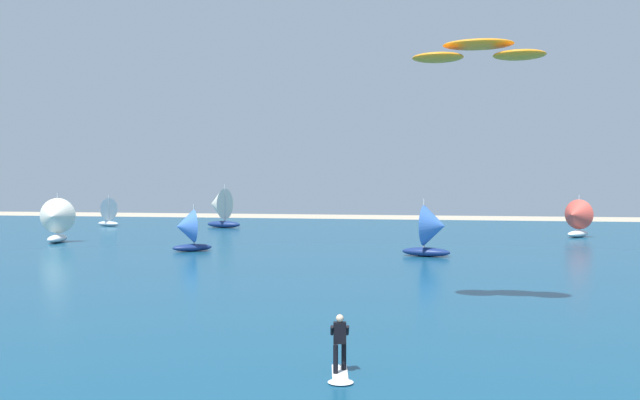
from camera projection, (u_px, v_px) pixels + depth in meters
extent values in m
cube|color=navy|center=(386.00, 252.00, 50.62)|extent=(160.00, 90.00, 0.10)
cube|color=white|center=(340.00, 372.00, 18.33)|extent=(0.68, 1.46, 0.05)
cylinder|color=black|center=(336.00, 359.00, 18.14)|extent=(0.14, 0.14, 0.80)
cylinder|color=black|center=(344.00, 356.00, 18.50)|extent=(0.14, 0.14, 0.80)
cube|color=black|center=(340.00, 333.00, 18.30)|extent=(0.39, 0.28, 0.60)
sphere|color=beige|center=(340.00, 318.00, 18.29)|extent=(0.22, 0.22, 0.22)
cylinder|color=black|center=(332.00, 330.00, 18.38)|extent=(0.18, 0.51, 0.39)
cylinder|color=black|center=(347.00, 330.00, 18.38)|extent=(0.18, 0.51, 0.39)
ellipsoid|color=white|center=(341.00, 382.00, 17.38)|extent=(0.79, 0.71, 0.08)
ellipsoid|color=orange|center=(478.00, 45.00, 26.88)|extent=(2.93, 1.78, 0.34)
ellipsoid|color=orange|center=(438.00, 58.00, 27.17)|extent=(2.16, 1.77, 0.34)
ellipsoid|color=orange|center=(519.00, 55.00, 26.61)|extent=(2.16, 1.77, 0.34)
ellipsoid|color=silver|center=(108.00, 224.00, 80.59)|extent=(3.50, 2.14, 0.62)
cylinder|color=silver|center=(109.00, 208.00, 80.46)|extent=(0.10, 0.10, 3.31)
cone|color=white|center=(105.00, 209.00, 80.82)|extent=(2.27, 3.10, 2.78)
ellipsoid|color=white|center=(57.00, 238.00, 58.57)|extent=(2.22, 3.99, 0.71)
cylinder|color=silver|center=(58.00, 214.00, 58.69)|extent=(0.12, 0.12, 3.78)
cone|color=silver|center=(55.00, 216.00, 57.87)|extent=(3.49, 2.41, 3.18)
ellipsoid|color=navy|center=(192.00, 248.00, 50.95)|extent=(3.18, 2.62, 0.58)
cylinder|color=silver|center=(194.00, 224.00, 50.96)|extent=(0.10, 0.10, 3.11)
cone|color=#3F72CC|center=(185.00, 226.00, 50.69)|extent=(2.59, 2.93, 2.61)
ellipsoid|color=navy|center=(426.00, 252.00, 47.41)|extent=(3.74, 1.98, 0.67)
cylinder|color=silver|center=(424.00, 223.00, 47.42)|extent=(0.11, 0.11, 3.56)
cone|color=#3F72CC|center=(434.00, 226.00, 47.12)|extent=(2.18, 3.26, 2.99)
ellipsoid|color=white|center=(578.00, 234.00, 64.26)|extent=(3.10, 3.55, 0.66)
cylinder|color=silver|center=(579.00, 213.00, 64.31)|extent=(0.11, 0.11, 3.53)
cone|color=#D84C3F|center=(575.00, 215.00, 63.80)|extent=(3.30, 3.02, 2.97)
ellipsoid|color=navy|center=(224.00, 224.00, 77.70)|extent=(4.67, 2.46, 0.83)
cylinder|color=silver|center=(225.00, 202.00, 77.55)|extent=(0.14, 0.14, 4.44)
cone|color=silver|center=(218.00, 204.00, 77.94)|extent=(2.71, 4.06, 3.73)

